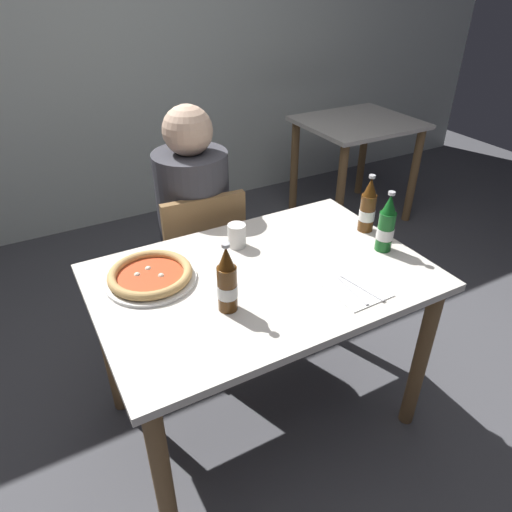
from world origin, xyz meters
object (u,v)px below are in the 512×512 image
at_px(paper_cup, 237,235).
at_px(beer_bottle_left, 227,282).
at_px(pizza_margherita_near, 150,275).
at_px(chair_behind_table, 200,258).
at_px(beer_bottle_right, 386,226).
at_px(napkin_with_cutlery, 357,290).
at_px(dining_table_main, 262,299).
at_px(beer_bottle_center, 368,208).
at_px(dining_table_background, 356,142).
at_px(diner_seated, 196,235).

bearing_deg(paper_cup, beer_bottle_left, -121.05).
xyz_separation_m(pizza_margherita_near, paper_cup, (0.38, 0.07, 0.03)).
height_order(chair_behind_table, beer_bottle_right, beer_bottle_right).
relative_size(chair_behind_table, pizza_margherita_near, 2.62).
bearing_deg(beer_bottle_right, chair_behind_table, 126.29).
bearing_deg(chair_behind_table, napkin_with_cutlery, 110.29).
bearing_deg(beer_bottle_left, beer_bottle_right, 3.40).
distance_m(pizza_margherita_near, napkin_with_cutlery, 0.73).
bearing_deg(dining_table_main, beer_bottle_center, 8.42).
bearing_deg(paper_cup, beer_bottle_center, -14.96).
distance_m(dining_table_main, beer_bottle_left, 0.32).
height_order(dining_table_background, beer_bottle_center, beer_bottle_center).
xyz_separation_m(pizza_margherita_near, napkin_with_cutlery, (0.60, -0.40, -0.02)).
bearing_deg(dining_table_main, diner_seated, 89.81).
xyz_separation_m(napkin_with_cutlery, paper_cup, (-0.23, 0.47, 0.04)).
relative_size(beer_bottle_left, paper_cup, 2.60).
bearing_deg(dining_table_background, beer_bottle_left, -139.90).
relative_size(napkin_with_cutlery, paper_cup, 1.99).
bearing_deg(beer_bottle_left, beer_bottle_center, 15.02).
bearing_deg(beer_bottle_center, pizza_margherita_near, 175.14).
bearing_deg(chair_behind_table, beer_bottle_left, 79.75).
height_order(dining_table_background, pizza_margherita_near, pizza_margherita_near).
height_order(beer_bottle_center, napkin_with_cutlery, beer_bottle_center).
bearing_deg(beer_bottle_right, napkin_with_cutlery, -147.42).
distance_m(chair_behind_table, napkin_with_cutlery, 0.93).
height_order(dining_table_main, beer_bottle_center, beer_bottle_center).
height_order(chair_behind_table, beer_bottle_left, beer_bottle_left).
relative_size(pizza_margherita_near, beer_bottle_left, 1.31).
relative_size(beer_bottle_right, paper_cup, 2.60).
xyz_separation_m(dining_table_background, pizza_margherita_near, (-1.93, -1.20, 0.18)).
bearing_deg(napkin_with_cutlery, diner_seated, 104.52).
bearing_deg(beer_bottle_left, diner_seated, 75.68).
height_order(beer_bottle_center, paper_cup, beer_bottle_center).
bearing_deg(beer_bottle_right, pizza_margherita_near, 164.91).
height_order(dining_table_main, dining_table_background, same).
bearing_deg(paper_cup, diner_seated, 90.87).
bearing_deg(pizza_margherita_near, dining_table_background, 31.97).
relative_size(dining_table_background, napkin_with_cutlery, 4.22).
height_order(pizza_margherita_near, paper_cup, paper_cup).
relative_size(dining_table_background, beer_bottle_right, 3.24).
distance_m(pizza_margherita_near, beer_bottle_left, 0.34).
bearing_deg(beer_bottle_center, napkin_with_cutlery, -133.24).
distance_m(diner_seated, pizza_margherita_near, 0.65).
relative_size(beer_bottle_center, beer_bottle_right, 1.00).
height_order(dining_table_main, paper_cup, paper_cup).
relative_size(dining_table_main, dining_table_background, 1.50).
bearing_deg(chair_behind_table, dining_table_main, 94.93).
xyz_separation_m(diner_seated, beer_bottle_right, (0.50, -0.74, 0.27)).
bearing_deg(chair_behind_table, paper_cup, 96.43).
xyz_separation_m(beer_bottle_center, paper_cup, (-0.53, 0.14, -0.06)).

